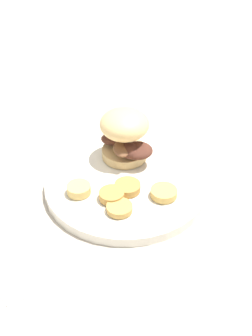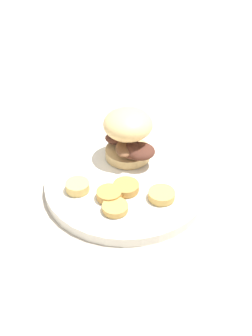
# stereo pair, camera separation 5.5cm
# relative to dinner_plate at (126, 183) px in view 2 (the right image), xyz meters

# --- Properties ---
(ground_plane) EXTENTS (4.00, 4.00, 0.00)m
(ground_plane) POSITION_rel_dinner_plate_xyz_m (0.00, 0.00, -0.01)
(ground_plane) COLOR #B2A899
(dinner_plate) EXTENTS (0.27, 0.27, 0.02)m
(dinner_plate) POSITION_rel_dinner_plate_xyz_m (0.00, 0.00, 0.00)
(dinner_plate) COLOR white
(dinner_plate) RESTS_ON ground_plane
(sandwich) EXTENTS (0.10, 0.10, 0.09)m
(sandwich) POSITION_rel_dinner_plate_xyz_m (-0.01, 0.06, 0.06)
(sandwich) COLOR tan
(sandwich) RESTS_ON dinner_plate
(potato_round_0) EXTENTS (0.04, 0.04, 0.01)m
(potato_round_0) POSITION_rel_dinner_plate_xyz_m (0.00, -0.08, 0.01)
(potato_round_0) COLOR tan
(potato_round_0) RESTS_ON dinner_plate
(potato_round_1) EXTENTS (0.04, 0.04, 0.01)m
(potato_round_1) POSITION_rel_dinner_plate_xyz_m (-0.02, -0.05, 0.01)
(potato_round_1) COLOR #BC8942
(potato_round_1) RESTS_ON dinner_plate
(potato_round_2) EXTENTS (0.04, 0.04, 0.01)m
(potato_round_2) POSITION_rel_dinner_plate_xyz_m (0.01, -0.03, 0.01)
(potato_round_2) COLOR #BC8942
(potato_round_2) RESTS_ON dinner_plate
(potato_round_3) EXTENTS (0.04, 0.04, 0.01)m
(potato_round_3) POSITION_rel_dinner_plate_xyz_m (-0.07, -0.04, 0.02)
(potato_round_3) COLOR #DBB766
(potato_round_3) RESTS_ON dinner_plate
(potato_round_4) EXTENTS (0.04, 0.04, 0.01)m
(potato_round_4) POSITION_rel_dinner_plate_xyz_m (0.07, -0.03, 0.01)
(potato_round_4) COLOR tan
(potato_round_4) RESTS_ON dinner_plate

